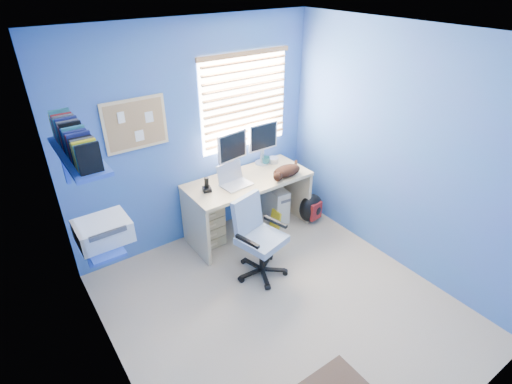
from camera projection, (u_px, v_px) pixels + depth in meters
floor at (282, 307)px, 3.92m from camera, size 3.00×3.20×0.00m
ceiling at (294, 37)px, 2.67m from camera, size 3.00×3.20×0.00m
wall_back at (196, 138)px, 4.42m from camera, size 3.00×0.01×2.50m
wall_front at (473, 321)px, 2.16m from camera, size 3.00×0.01×2.50m
wall_left at (104, 267)px, 2.54m from camera, size 0.01×3.20×2.50m
wall_right at (401, 154)px, 4.04m from camera, size 0.01×3.20×2.50m
desk at (248, 206)px, 4.85m from camera, size 1.49×0.65×0.74m
laptop at (236, 177)px, 4.48m from camera, size 0.35×0.29×0.22m
monitor_left at (232, 154)px, 4.63m from camera, size 0.41×0.17×0.54m
monitor_right at (262, 144)px, 4.89m from camera, size 0.40×0.12×0.54m
phone at (207, 184)px, 4.38m from camera, size 0.12×0.13×0.17m
mug at (266, 161)px, 4.98m from camera, size 0.10×0.09×0.10m
cd_spindle at (273, 160)px, 5.03m from camera, size 0.13×0.13×0.07m
cat at (287, 171)px, 4.69m from camera, size 0.42×0.31×0.13m
tower_pc at (275, 203)px, 5.19m from camera, size 0.24×0.46×0.45m
drawer_boxes at (207, 225)px, 4.68m from camera, size 0.35×0.28×0.54m
yellow_book at (276, 220)px, 5.03m from camera, size 0.03×0.17×0.24m
backpack at (311, 208)px, 5.14m from camera, size 0.36×0.29×0.39m
office_chair at (258, 247)px, 4.21m from camera, size 0.62×0.62×0.89m
window_blinds at (245, 102)px, 4.58m from camera, size 1.15×0.05×1.10m
corkboard at (135, 124)px, 3.93m from camera, size 0.64×0.02×0.52m
wall_shelves at (88, 189)px, 3.05m from camera, size 0.42×0.90×1.05m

